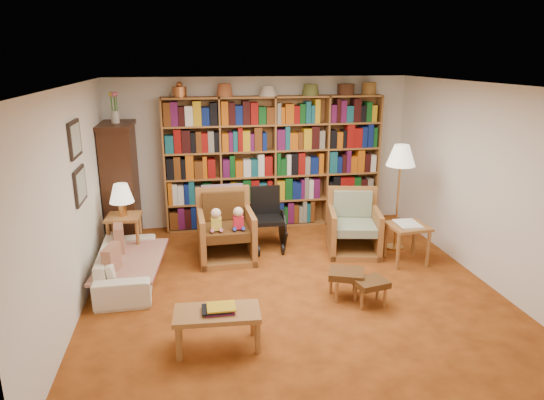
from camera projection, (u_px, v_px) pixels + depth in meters
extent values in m
plane|color=#A04D18|center=(290.00, 285.00, 6.19)|extent=(5.00, 5.00, 0.00)
plane|color=white|center=(293.00, 85.00, 5.49)|extent=(5.00, 5.00, 0.00)
plane|color=silver|center=(261.00, 152.00, 8.20)|extent=(5.00, 0.00, 5.00)
plane|color=silver|center=(364.00, 282.00, 3.48)|extent=(5.00, 0.00, 5.00)
plane|color=silver|center=(74.00, 201.00, 5.43)|extent=(0.00, 5.00, 5.00)
plane|color=silver|center=(481.00, 182.00, 6.25)|extent=(0.00, 5.00, 5.00)
cube|color=#A16432|center=(274.00, 163.00, 8.13)|extent=(3.60, 0.30, 2.20)
cube|color=#3A1C0F|center=(121.00, 186.00, 7.46)|extent=(0.45, 0.90, 1.80)
cube|color=#3A1C0F|center=(116.00, 125.00, 7.20)|extent=(0.50, 0.95, 0.06)
cylinder|color=beige|center=(115.00, 117.00, 7.16)|extent=(0.12, 0.12, 0.18)
cube|color=black|center=(75.00, 139.00, 5.54)|extent=(0.03, 0.52, 0.42)
cube|color=gray|center=(76.00, 139.00, 5.54)|extent=(0.01, 0.44, 0.34)
cube|color=black|center=(80.00, 186.00, 5.69)|extent=(0.03, 0.52, 0.42)
cube|color=gray|center=(81.00, 186.00, 5.69)|extent=(0.01, 0.44, 0.34)
imported|color=beige|center=(128.00, 264.00, 6.25)|extent=(1.66, 0.67, 0.48)
cube|color=beige|center=(131.00, 259.00, 6.24)|extent=(0.90, 1.49, 0.04)
cube|color=maroon|center=(119.00, 239.00, 6.50)|extent=(0.17, 0.40, 0.39)
cube|color=maroon|center=(112.00, 260.00, 5.84)|extent=(0.19, 0.38, 0.37)
cube|color=#A16432|center=(123.00, 217.00, 6.78)|extent=(0.49, 0.49, 0.04)
cylinder|color=#A16432|center=(109.00, 245.00, 6.66)|extent=(0.05, 0.05, 0.63)
cylinder|color=#A16432|center=(138.00, 243.00, 6.72)|extent=(0.05, 0.05, 0.63)
cylinder|color=#A16432|center=(113.00, 235.00, 7.03)|extent=(0.05, 0.05, 0.63)
cylinder|color=#A16432|center=(141.00, 234.00, 7.09)|extent=(0.05, 0.05, 0.63)
cylinder|color=#B9803B|center=(123.00, 209.00, 6.75)|extent=(0.11, 0.11, 0.19)
cone|color=white|center=(121.00, 193.00, 6.68)|extent=(0.34, 0.34, 0.26)
cube|color=#A16432|center=(227.00, 256.00, 7.00)|extent=(0.81, 0.84, 0.09)
cube|color=#A16432|center=(201.00, 237.00, 6.86)|extent=(0.10, 0.82, 0.70)
cube|color=#A16432|center=(251.00, 234.00, 6.97)|extent=(0.10, 0.82, 0.70)
cube|color=#A16432|center=(224.00, 218.00, 7.22)|extent=(0.79, 0.11, 0.98)
cube|color=#4C2F14|center=(226.00, 231.00, 6.86)|extent=(0.63, 0.70, 0.13)
cube|color=#4C2F14|center=(224.00, 205.00, 7.08)|extent=(0.61, 0.13, 0.41)
cube|color=#AF2E3D|center=(223.00, 199.00, 7.17)|extent=(0.61, 0.08, 0.44)
cube|color=#A16432|center=(353.00, 250.00, 7.23)|extent=(0.88, 0.90, 0.08)
cube|color=#A16432|center=(332.00, 233.00, 7.10)|extent=(0.22, 0.77, 0.66)
cube|color=#A16432|center=(375.00, 230.00, 7.20)|extent=(0.22, 0.77, 0.66)
cube|color=#A16432|center=(347.00, 216.00, 7.44)|extent=(0.74, 0.23, 0.92)
cube|color=gray|center=(355.00, 227.00, 7.10)|extent=(0.69, 0.75, 0.12)
cube|color=gray|center=(349.00, 204.00, 7.31)|extent=(0.58, 0.21, 0.39)
cube|color=black|center=(268.00, 220.00, 7.28)|extent=(0.46, 0.46, 0.06)
cube|color=black|center=(265.00, 200.00, 7.41)|extent=(0.45, 0.06, 0.45)
cylinder|color=black|center=(250.00, 229.00, 7.38)|extent=(0.03, 0.56, 0.56)
cylinder|color=black|center=(282.00, 227.00, 7.46)|extent=(0.03, 0.56, 0.56)
cylinder|color=black|center=(259.00, 251.00, 7.09)|extent=(0.03, 0.16, 0.16)
cylinder|color=black|center=(283.00, 249.00, 7.15)|extent=(0.03, 0.16, 0.16)
cylinder|color=#B9803B|center=(394.00, 247.00, 7.40)|extent=(0.27, 0.27, 0.03)
cylinder|color=#B9803B|center=(397.00, 206.00, 7.21)|extent=(0.03, 0.03, 1.34)
cone|color=white|center=(401.00, 155.00, 6.99)|extent=(0.42, 0.42, 0.31)
cube|color=#A16432|center=(408.00, 226.00, 6.75)|extent=(0.56, 0.56, 0.04)
cylinder|color=#A16432|center=(398.00, 252.00, 6.59)|extent=(0.05, 0.05, 0.51)
cylinder|color=#A16432|center=(428.00, 250.00, 6.66)|extent=(0.05, 0.05, 0.51)
cylinder|color=#A16432|center=(386.00, 240.00, 7.00)|extent=(0.05, 0.05, 0.51)
cylinder|color=#A16432|center=(414.00, 238.00, 7.07)|extent=(0.05, 0.05, 0.51)
cube|color=white|center=(408.00, 224.00, 6.74)|extent=(0.33, 0.41, 0.03)
cube|color=#4C2F14|center=(371.00, 283.00, 5.64)|extent=(0.43, 0.38, 0.07)
cylinder|color=#A16432|center=(362.00, 300.00, 5.56)|extent=(0.04, 0.04, 0.24)
cylinder|color=#A16432|center=(385.00, 298.00, 5.60)|extent=(0.04, 0.04, 0.24)
cylinder|color=#A16432|center=(356.00, 291.00, 5.77)|extent=(0.04, 0.04, 0.24)
cylinder|color=#A16432|center=(378.00, 290.00, 5.81)|extent=(0.04, 0.04, 0.24)
cube|color=#4C2F14|center=(346.00, 274.00, 5.80)|extent=(0.50, 0.47, 0.08)
cylinder|color=#A16432|center=(337.00, 293.00, 5.71)|extent=(0.04, 0.04, 0.27)
cylinder|color=#A16432|center=(361.00, 291.00, 5.76)|extent=(0.04, 0.04, 0.27)
cylinder|color=#A16432|center=(331.00, 283.00, 5.94)|extent=(0.04, 0.04, 0.27)
cylinder|color=#A16432|center=(355.00, 282.00, 5.99)|extent=(0.04, 0.04, 0.27)
cube|color=#A16432|center=(217.00, 313.00, 4.77)|extent=(0.87, 0.47, 0.05)
cylinder|color=#A16432|center=(179.00, 344.00, 4.61)|extent=(0.06, 0.06, 0.35)
cylinder|color=#A16432|center=(258.00, 337.00, 4.73)|extent=(0.06, 0.06, 0.35)
cylinder|color=#A16432|center=(179.00, 326.00, 4.93)|extent=(0.06, 0.06, 0.35)
cylinder|color=#A16432|center=(253.00, 319.00, 5.05)|extent=(0.06, 0.06, 0.35)
cube|color=brown|center=(217.00, 309.00, 4.76)|extent=(0.29, 0.23, 0.05)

